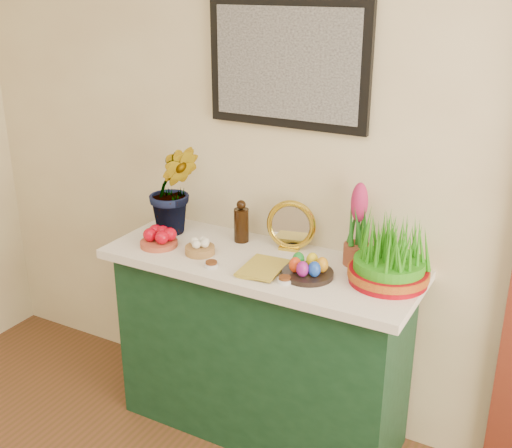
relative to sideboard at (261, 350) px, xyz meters
The scene contains 13 objects.
sideboard is the anchor object (origin of this frame).
tablecloth 0.45m from the sideboard, behind, with size 1.40×0.55×0.04m, color white.
hyacinth_green 0.91m from the sideboard, behind, with size 0.29×0.24×0.58m, color #20691D.
apple_bowl 0.70m from the sideboard, 168.11° to the right, with size 0.22×0.22×0.09m.
garlic_basket 0.57m from the sideboard, 162.41° to the right, with size 0.15×0.15×0.07m.
vinegar_cruet 0.60m from the sideboard, 143.41° to the left, with size 0.07×0.07×0.20m.
mirror 0.60m from the sideboard, 68.85° to the left, with size 0.23×0.09×0.23m.
book 0.49m from the sideboard, 100.18° to the right, with size 0.15×0.22×0.03m, color gold.
spice_dish_left 0.53m from the sideboard, 129.84° to the right, with size 0.06×0.06×0.03m.
spice_dish_right 0.54m from the sideboard, 39.71° to the right, with size 0.06×0.06×0.03m.
egg_plate 0.56m from the sideboard, 14.52° to the right, with size 0.23×0.23×0.09m.
hyacinth_pink 0.75m from the sideboard, 21.12° to the left, with size 0.11×0.11×0.37m.
wheatgrass_sabzeh 0.81m from the sideboard, ahead, with size 0.33×0.33×0.27m.
Camera 1 is at (1.01, -0.25, 2.05)m, focal length 45.00 mm.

